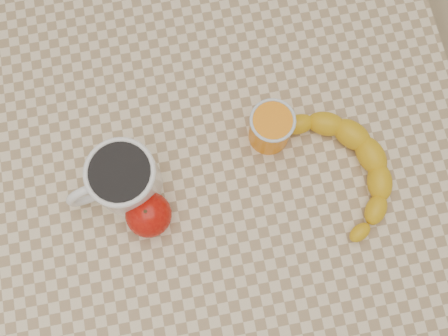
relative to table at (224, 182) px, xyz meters
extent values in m
plane|color=tan|center=(0.00, 0.00, -0.66)|extent=(3.00, 3.00, 0.00)
cube|color=beige|center=(0.00, 0.00, 0.07)|extent=(0.80, 0.80, 0.04)
cube|color=olive|center=(0.00, 0.00, 0.02)|extent=(0.74, 0.74, 0.06)
cylinder|color=olive|center=(0.35, -0.35, -0.31)|extent=(0.05, 0.05, 0.71)
cylinder|color=olive|center=(-0.35, 0.35, -0.31)|extent=(0.05, 0.05, 0.71)
cylinder|color=olive|center=(0.35, 0.35, -0.31)|extent=(0.05, 0.05, 0.71)
cylinder|color=white|center=(-0.15, 0.01, 0.13)|extent=(0.12, 0.12, 0.08)
cylinder|color=black|center=(-0.15, 0.01, 0.17)|extent=(0.09, 0.09, 0.01)
torus|color=white|center=(-0.15, 0.01, 0.17)|extent=(0.10, 0.10, 0.01)
torus|color=white|center=(-0.20, -0.01, 0.13)|extent=(0.07, 0.03, 0.07)
cylinder|color=orange|center=(0.08, 0.04, 0.12)|extent=(0.06, 0.06, 0.08)
torus|color=silver|center=(0.08, 0.04, 0.16)|extent=(0.07, 0.07, 0.00)
ellipsoid|color=#9A0705|center=(-0.12, -0.05, 0.12)|extent=(0.08, 0.08, 0.06)
cylinder|color=#382311|center=(-0.12, -0.05, 0.14)|extent=(0.01, 0.01, 0.01)
camera|label=1|loc=(-0.03, -0.17, 0.85)|focal=40.00mm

